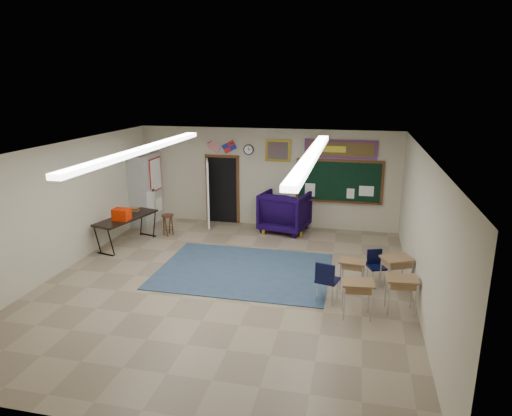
% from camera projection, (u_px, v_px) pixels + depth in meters
% --- Properties ---
extents(floor, '(9.00, 9.00, 0.00)m').
position_uv_depth(floor, '(226.00, 284.00, 10.13)').
color(floor, gray).
rests_on(floor, ground).
extents(back_wall, '(8.00, 0.04, 3.00)m').
position_uv_depth(back_wall, '(266.00, 178.00, 13.96)').
color(back_wall, beige).
rests_on(back_wall, floor).
extents(front_wall, '(8.00, 0.04, 3.00)m').
position_uv_depth(front_wall, '(120.00, 326.00, 5.49)').
color(front_wall, beige).
rests_on(front_wall, floor).
extents(left_wall, '(0.04, 9.00, 3.00)m').
position_uv_depth(left_wall, '(59.00, 209.00, 10.56)').
color(left_wall, beige).
rests_on(left_wall, floor).
extents(right_wall, '(0.04, 9.00, 3.00)m').
position_uv_depth(right_wall, '(422.00, 233.00, 8.89)').
color(right_wall, beige).
rests_on(right_wall, floor).
extents(ceiling, '(8.00, 9.00, 0.04)m').
position_uv_depth(ceiling, '(224.00, 150.00, 9.32)').
color(ceiling, silver).
rests_on(ceiling, back_wall).
extents(area_rug, '(4.00, 3.00, 0.02)m').
position_uv_depth(area_rug, '(244.00, 270.00, 10.83)').
color(area_rug, '#344B62').
rests_on(area_rug, floor).
extents(fluorescent_strips, '(3.86, 6.00, 0.10)m').
position_uv_depth(fluorescent_strips, '(224.00, 152.00, 9.34)').
color(fluorescent_strips, white).
rests_on(fluorescent_strips, ceiling).
extents(doorway, '(1.10, 0.89, 2.16)m').
position_uv_depth(doorway, '(218.00, 190.00, 14.25)').
color(doorway, black).
rests_on(doorway, back_wall).
extents(chalkboard, '(2.55, 0.14, 1.30)m').
position_uv_depth(chalkboard, '(339.00, 182.00, 13.47)').
color(chalkboard, '#542E18').
rests_on(chalkboard, back_wall).
extents(bulletin_board, '(2.10, 0.05, 0.55)m').
position_uv_depth(bulletin_board, '(341.00, 149.00, 13.21)').
color(bulletin_board, red).
rests_on(bulletin_board, back_wall).
extents(framed_art_print, '(0.75, 0.05, 0.65)m').
position_uv_depth(framed_art_print, '(278.00, 151.00, 13.62)').
color(framed_art_print, '#A3801F').
rests_on(framed_art_print, back_wall).
extents(wall_clock, '(0.32, 0.05, 0.32)m').
position_uv_depth(wall_clock, '(249.00, 150.00, 13.81)').
color(wall_clock, black).
rests_on(wall_clock, back_wall).
extents(wall_flags, '(1.16, 0.06, 0.70)m').
position_uv_depth(wall_flags, '(221.00, 145.00, 13.93)').
color(wall_flags, red).
rests_on(wall_flags, back_wall).
extents(storage_cabinet, '(0.59, 1.25, 2.20)m').
position_uv_depth(storage_cabinet, '(146.00, 189.00, 14.23)').
color(storage_cabinet, '#AAA9A5').
rests_on(storage_cabinet, floor).
extents(wingback_armchair, '(1.55, 1.57, 1.21)m').
position_uv_depth(wingback_armchair, '(285.00, 211.00, 13.61)').
color(wingback_armchair, black).
rests_on(wingback_armchair, floor).
extents(student_chair_reading, '(0.49, 0.49, 0.75)m').
position_uv_depth(student_chair_reading, '(263.00, 217.00, 13.86)').
color(student_chair_reading, black).
rests_on(student_chair_reading, floor).
extents(student_chair_desk_a, '(0.54, 0.54, 0.88)m').
position_uv_depth(student_chair_desk_a, '(328.00, 281.00, 9.24)').
color(student_chair_desk_a, black).
rests_on(student_chair_desk_a, floor).
extents(student_chair_desk_b, '(0.49, 0.49, 0.76)m').
position_uv_depth(student_chair_desk_b, '(377.00, 268.00, 10.04)').
color(student_chair_desk_b, black).
rests_on(student_chair_desk_b, floor).
extents(student_desk_front_left, '(0.59, 0.47, 0.65)m').
position_uv_depth(student_desk_front_left, '(352.00, 273.00, 9.82)').
color(student_desk_front_left, brown).
rests_on(student_desk_front_left, floor).
extents(student_desk_front_right, '(0.76, 0.68, 0.75)m').
position_uv_depth(student_desk_front_right, '(396.00, 272.00, 9.74)').
color(student_desk_front_right, brown).
rests_on(student_desk_front_right, floor).
extents(student_desk_back_left, '(0.64, 0.51, 0.72)m').
position_uv_depth(student_desk_back_left, '(357.00, 297.00, 8.64)').
color(student_desk_back_left, brown).
rests_on(student_desk_back_left, floor).
extents(student_desk_back_right, '(0.64, 0.51, 0.72)m').
position_uv_depth(student_desk_back_right, '(401.00, 293.00, 8.81)').
color(student_desk_back_right, brown).
rests_on(student_desk_back_right, floor).
extents(folding_table, '(1.10, 2.03, 1.10)m').
position_uv_depth(folding_table, '(127.00, 230.00, 12.45)').
color(folding_table, black).
rests_on(folding_table, floor).
extents(wooden_stool, '(0.35, 0.35, 0.61)m').
position_uv_depth(wooden_stool, '(168.00, 225.00, 13.29)').
color(wooden_stool, '#542D19').
rests_on(wooden_stool, floor).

